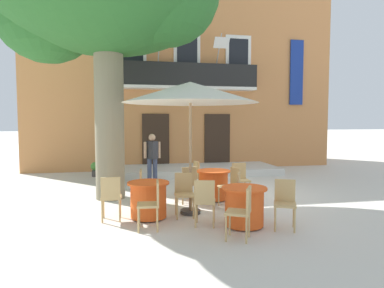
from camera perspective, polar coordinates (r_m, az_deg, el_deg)
name	(u,v)px	position (r m, az deg, el deg)	size (l,w,h in m)	color
ground_plane	(229,194)	(9.49, 6.30, -8.38)	(120.00, 120.00, 0.00)	beige
building_facade	(179,84)	(16.12, -2.18, 10.10)	(13.00, 5.09, 7.50)	#CC844C
entrance_step_platform	(192,170)	(13.06, 0.08, -4.40)	(6.51, 2.34, 0.25)	silver
cafe_table_near_tree	(213,185)	(8.72, 3.62, -6.84)	(0.86, 0.86, 0.76)	#EA561E
cafe_chair_near_tree_0	(188,182)	(8.31, -0.73, -6.41)	(0.48, 0.48, 0.91)	tan
cafe_chair_near_tree_1	(231,184)	(8.09, 6.66, -6.71)	(0.48, 0.48, 0.91)	tan
cafe_chair_near_tree_2	(240,178)	(8.99, 8.13, -5.65)	(0.40, 0.40, 0.91)	tan
cafe_chair_near_tree_3	(200,175)	(9.35, 1.34, -5.24)	(0.46, 0.46, 0.91)	tan
cafe_table_middle	(244,206)	(6.64, 8.78, -10.31)	(0.86, 0.86, 0.76)	#EA561E
cafe_chair_middle_0	(242,209)	(5.88, 8.50, -10.81)	(0.54, 0.54, 0.91)	tan
cafe_chair_middle_1	(285,200)	(6.66, 15.38, -9.15)	(0.53, 0.53, 0.91)	tan
cafe_chair_middle_2	(243,191)	(7.34, 8.67, -7.83)	(0.53, 0.53, 0.91)	tan
cafe_chair_middle_3	(205,199)	(6.53, 2.17, -9.28)	(0.50, 0.50, 0.91)	tan
cafe_table_front	(148,200)	(7.15, -7.34, -9.27)	(0.86, 0.86, 0.76)	#EA561E
cafe_chair_front_0	(146,186)	(7.85, -7.84, -7.05)	(0.43, 0.43, 0.91)	tan
cafe_chair_front_1	(111,195)	(7.05, -13.49, -8.40)	(0.41, 0.41, 0.91)	tan
cafe_chair_front_2	(152,202)	(6.39, -6.74, -9.60)	(0.43, 0.43, 0.91)	tan
cafe_chair_front_3	(184,191)	(7.23, -1.34, -7.98)	(0.43, 0.43, 0.91)	tan
cafe_umbrella	(190,93)	(7.29, -0.28, 8.58)	(2.90, 2.90, 2.85)	#997A56
ground_planter_left	(95,168)	(12.75, -15.98, -3.98)	(0.33, 0.33, 0.53)	#47423D
pedestrian_near_entrance	(152,156)	(10.84, -6.73, -2.01)	(0.53, 0.40, 1.60)	#384260
pedestrian_mid_plaza	(108,154)	(11.07, -13.95, -1.70)	(0.53, 0.38, 1.69)	#384260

